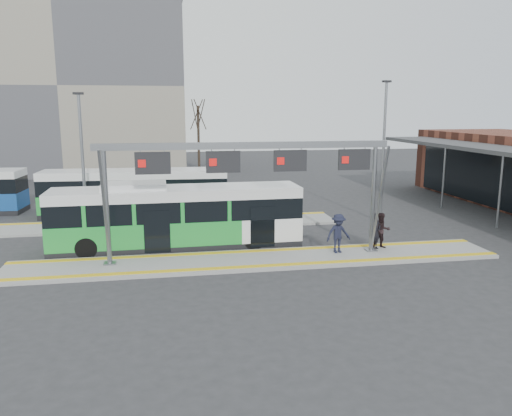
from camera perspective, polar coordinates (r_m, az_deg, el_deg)
The scene contains 16 objects.
ground at distance 22.64m, azimuth 0.25°, elevation -6.12°, with size 120.00×120.00×0.00m, color #2D2D30.
platform_main at distance 22.61m, azimuth 0.25°, elevation -5.94°, with size 22.00×3.00×0.15m, color gray.
platform_second at distance 30.01m, azimuth -10.05°, elevation -1.80°, with size 20.00×3.00×0.15m, color gray.
tactile_main at distance 22.59m, azimuth 0.26°, elevation -5.73°, with size 22.00×2.65×0.02m.
tactile_second at distance 31.11m, azimuth -10.06°, elevation -1.18°, with size 20.00×0.35×0.02m.
gantry at distance 21.94m, azimuth -0.75°, elevation 4.81°, with size 13.00×1.68×5.20m.
apartment_block at distance 58.20m, azimuth -20.61°, elevation 12.96°, with size 24.50×12.50×18.40m.
hero_bus at distance 24.81m, azimuth -9.04°, elevation -1.10°, with size 12.08×2.76×3.31m.
bg_bus_green at distance 33.16m, azimuth -13.59°, elevation 1.71°, with size 11.82×3.09×2.93m.
passenger_a at distance 24.48m, azimuth 13.47°, elevation -2.61°, with size 0.64×0.42×1.75m, color black.
passenger_b at distance 24.76m, azimuth 14.17°, elevation -2.52°, with size 0.84×0.65×1.73m, color black.
passenger_c at distance 23.55m, azimuth 9.38°, elevation -2.88°, with size 1.19×0.68×1.84m, color black.
tree_left at distance 53.31m, azimuth -10.56°, elevation 10.43°, with size 1.40×1.40×8.15m.
tree_mid at distance 55.58m, azimuth -6.64°, elevation 10.52°, with size 1.40×1.40×8.09m.
lamp_west at distance 27.10m, azimuth -19.18°, elevation 4.85°, with size 0.50×0.25×7.58m.
lamp_east at distance 30.84m, azimuth 14.36°, elevation 6.59°, with size 0.50×0.25×8.40m.
Camera 1 is at (-3.87, -21.26, 6.75)m, focal length 35.00 mm.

